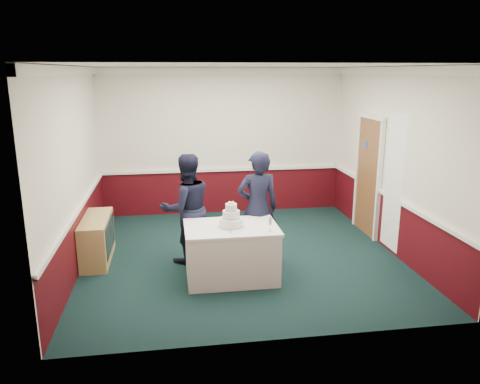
{
  "coord_description": "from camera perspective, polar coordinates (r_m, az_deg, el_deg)",
  "views": [
    {
      "loc": [
        -1.09,
        -7.05,
        2.92
      ],
      "look_at": [
        -0.03,
        -0.1,
        1.1
      ],
      "focal_mm": 35.0,
      "sensor_mm": 36.0,
      "label": 1
    }
  ],
  "objects": [
    {
      "name": "sideboard",
      "position": [
        7.75,
        -17.01,
        -5.5
      ],
      "size": [
        0.41,
        1.2,
        0.7
      ],
      "color": "tan",
      "rests_on": "ground"
    },
    {
      "name": "ground",
      "position": [
        7.71,
        0.14,
        -7.74
      ],
      "size": [
        5.0,
        5.0,
        0.0
      ],
      "primitive_type": "plane",
      "color": "black",
      "rests_on": "ground"
    },
    {
      "name": "champagne_flute",
      "position": [
        6.42,
        3.68,
        -3.6
      ],
      "size": [
        0.05,
        0.05,
        0.21
      ],
      "color": "silver",
      "rests_on": "cake_table"
    },
    {
      "name": "cake_table",
      "position": [
        6.77,
        -1.06,
        -7.32
      ],
      "size": [
        1.32,
        0.92,
        0.79
      ],
      "color": "white",
      "rests_on": "ground"
    },
    {
      "name": "person_woman",
      "position": [
        7.19,
        2.18,
        -1.93
      ],
      "size": [
        0.66,
        0.44,
        1.77
      ],
      "primitive_type": "imported",
      "rotation": [
        0.0,
        0.0,
        3.17
      ],
      "color": "black",
      "rests_on": "ground"
    },
    {
      "name": "wedding_cake",
      "position": [
        6.61,
        -1.08,
        -3.29
      ],
      "size": [
        0.35,
        0.35,
        0.36
      ],
      "color": "white",
      "rests_on": "cake_table"
    },
    {
      "name": "cake_knife",
      "position": [
        6.45,
        -1.11,
        -4.75
      ],
      "size": [
        0.04,
        0.22,
        0.0
      ],
      "primitive_type": "cube",
      "rotation": [
        0.0,
        0.0,
        -0.13
      ],
      "color": "silver",
      "rests_on": "cake_table"
    },
    {
      "name": "room_shell",
      "position": [
        7.8,
        0.04,
        7.5
      ],
      "size": [
        5.0,
        5.0,
        3.0
      ],
      "color": "silver",
      "rests_on": "ground"
    },
    {
      "name": "person_man",
      "position": [
        7.28,
        -6.51,
        -2.02
      ],
      "size": [
        0.99,
        0.86,
        1.72
      ],
      "primitive_type": "imported",
      "rotation": [
        0.0,
        0.0,
        3.43
      ],
      "color": "black",
      "rests_on": "ground"
    }
  ]
}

